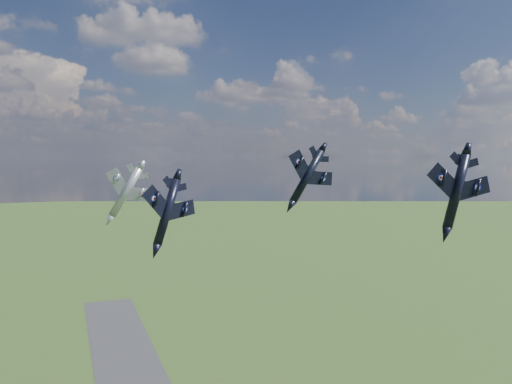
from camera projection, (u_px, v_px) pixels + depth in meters
name	position (u px, v px, depth m)	size (l,w,h in m)	color
jet_lead_navy	(167.00, 212.00, 83.79)	(11.29, 15.74, 3.26)	black
jet_right_navy	(457.00, 191.00, 67.00)	(9.96, 13.89, 2.87)	black
jet_high_navy	(307.00, 176.00, 100.69)	(11.77, 16.40, 3.39)	black
jet_left_silver	(126.00, 192.00, 85.62)	(9.39, 13.09, 2.71)	#ABAEB6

